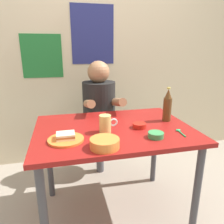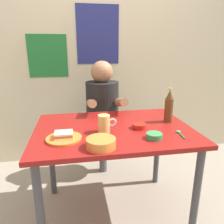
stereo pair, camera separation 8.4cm
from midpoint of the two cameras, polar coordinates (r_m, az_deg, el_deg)
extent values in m
plane|color=gray|center=(1.92, -1.01, -25.20)|extent=(6.00, 6.00, 0.00)
cube|color=beige|center=(2.46, -6.66, 17.04)|extent=(4.40, 0.08, 2.60)
cube|color=#1E6B2D|center=(2.41, -19.15, 13.88)|extent=(0.41, 0.01, 0.44)
cube|color=navy|center=(2.43, -6.22, 19.81)|extent=(0.45, 0.01, 0.61)
cube|color=maroon|center=(1.53, -1.15, -4.66)|extent=(1.10, 0.80, 0.03)
cylinder|color=#3F3F44|center=(1.42, -19.50, -25.30)|extent=(0.05, 0.05, 0.71)
cylinder|color=#3F3F44|center=(1.61, 20.18, -19.60)|extent=(0.05, 0.05, 0.71)
cylinder|color=#3F3F44|center=(1.98, -17.63, -12.12)|extent=(0.05, 0.05, 0.71)
cylinder|color=#3F3F44|center=(2.12, 10.11, -9.49)|extent=(0.05, 0.05, 0.71)
cylinder|color=#4C4C51|center=(2.32, -4.30, -11.05)|extent=(0.08, 0.08, 0.41)
cylinder|color=#2D2D33|center=(2.22, -4.43, -5.91)|extent=(0.34, 0.34, 0.04)
cylinder|color=black|center=(2.13, -4.60, 1.06)|extent=(0.32, 0.32, 0.52)
sphere|color=#A0704C|center=(2.06, -4.83, 10.59)|extent=(0.21, 0.21, 0.21)
cylinder|color=#A0704C|center=(1.84, -7.46, 2.16)|extent=(0.07, 0.31, 0.14)
cylinder|color=#A0704C|center=(1.89, 0.42, 2.64)|extent=(0.07, 0.31, 0.14)
cylinder|color=orange|center=(1.36, -13.97, -7.17)|extent=(0.22, 0.22, 0.01)
cube|color=beige|center=(1.35, -14.01, -6.66)|extent=(0.11, 0.09, 0.01)
cube|color=#9E592D|center=(1.35, -14.05, -6.20)|extent=(0.11, 0.09, 0.01)
cube|color=beige|center=(1.34, -14.08, -5.72)|extent=(0.11, 0.09, 0.01)
cylinder|color=#D1BC66|center=(1.42, -3.56, -3.20)|extent=(0.08, 0.08, 0.12)
torus|color=silver|center=(1.43, -1.28, -2.79)|extent=(0.06, 0.01, 0.06)
cylinder|color=#593819|center=(1.68, 13.11, 0.63)|extent=(0.06, 0.06, 0.18)
cone|color=#593819|center=(1.65, 13.40, 4.79)|extent=(0.05, 0.05, 0.07)
cylinder|color=#BFB74C|center=(1.65, 13.50, 6.19)|extent=(0.03, 0.03, 0.01)
cylinder|color=#B21E14|center=(1.52, 5.74, -3.62)|extent=(0.10, 0.10, 0.03)
cylinder|color=maroon|center=(1.52, 5.75, -3.36)|extent=(0.08, 0.08, 0.02)
cylinder|color=orange|center=(1.22, -3.96, -8.33)|extent=(0.17, 0.17, 0.05)
cylinder|color=#B25B2D|center=(1.22, -3.97, -7.82)|extent=(0.14, 0.14, 0.02)
cylinder|color=#388C4C|center=(1.38, 9.90, -6.07)|extent=(0.10, 0.10, 0.03)
cylinder|color=#5B643A|center=(1.37, 9.92, -5.77)|extent=(0.08, 0.08, 0.02)
cylinder|color=#26A559|center=(1.47, 16.58, -5.53)|extent=(0.02, 0.11, 0.01)
ellipsoid|color=#26A559|center=(1.52, 15.75, -4.69)|extent=(0.04, 0.02, 0.01)
camera|label=1|loc=(0.04, -91.57, -0.47)|focal=34.26mm
camera|label=2|loc=(0.04, 88.43, 0.47)|focal=34.26mm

